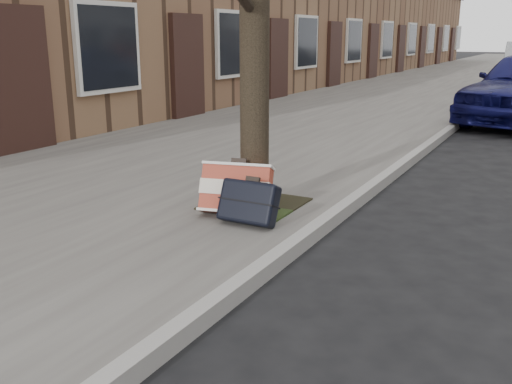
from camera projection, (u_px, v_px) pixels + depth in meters
The scene contains 5 objects.
ground at pixel (441, 314), 3.61m from camera, with size 120.00×120.00×0.00m, color black.
near_sidewalk at pixel (417, 88), 18.00m from camera, with size 5.00×70.00×0.12m, color slate.
dirt_patch at pixel (255, 204), 5.52m from camera, with size 0.85×0.85×0.01m, color black.
suitcase_red at pixel (236, 190), 5.13m from camera, with size 0.62×0.17×0.45m, color maroon.
suitcase_navy at pixel (249, 202), 4.89m from camera, with size 0.52×0.17×0.37m, color black.
Camera 1 is at (0.54, -3.44, 1.71)m, focal length 40.00 mm.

